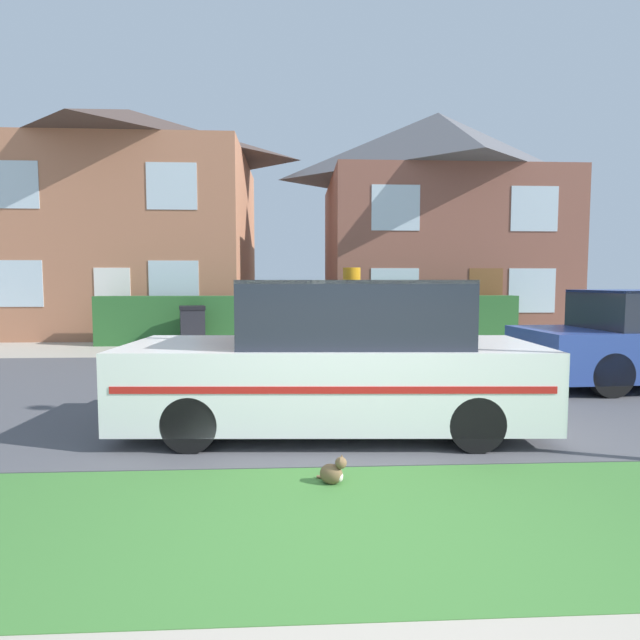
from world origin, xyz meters
The scene contains 9 objects.
ground_plane centered at (0.00, 0.00, 0.00)m, with size 80.00×80.00×0.00m, color #A89E8E.
road_strip centered at (0.00, 4.72, 0.01)m, with size 28.00×6.87×0.01m, color #4C4C51.
lawn_verge centered at (0.00, 0.24, 0.00)m, with size 28.00×2.08×0.01m, color #3D7533.
garden_hedge centered at (-0.06, 10.46, 0.66)m, with size 11.45×0.51×1.32m, color #2D662D.
police_car centered at (0.01, 2.44, 0.80)m, with size 4.63×1.90×1.84m.
cat centered at (-0.15, 0.92, 0.10)m, with size 0.25×0.23×0.25m.
house_left centered at (-6.05, 14.50, 3.83)m, with size 8.25×6.87×7.53m.
house_right centered at (4.48, 14.21, 3.83)m, with size 7.79×6.24×7.50m.
wheelie_bin centered at (-3.08, 9.70, 0.55)m, with size 0.76×0.76×1.09m.
Camera 1 is at (-0.47, -3.13, 1.69)m, focal length 28.00 mm.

